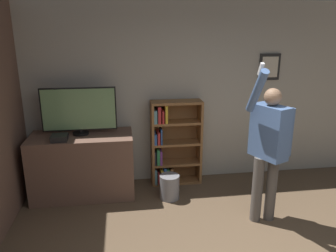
% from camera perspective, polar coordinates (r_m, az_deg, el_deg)
% --- Properties ---
extents(wall_back, '(7.08, 0.09, 2.70)m').
position_cam_1_polar(wall_back, '(5.02, 5.25, 5.64)').
color(wall_back, '#B2AD9E').
rests_on(wall_back, ground_plane).
extents(tv_ledge, '(1.40, 0.66, 0.89)m').
position_cam_1_polar(tv_ledge, '(4.81, -14.57, -6.64)').
color(tv_ledge, brown).
rests_on(tv_ledge, ground_plane).
extents(television, '(1.00, 0.22, 0.66)m').
position_cam_1_polar(television, '(4.61, -15.21, 2.62)').
color(television, black).
rests_on(television, tv_ledge).
extents(game_console, '(0.21, 0.20, 0.08)m').
position_cam_1_polar(game_console, '(4.51, -18.38, -1.96)').
color(game_console, black).
rests_on(game_console, tv_ledge).
extents(bookshelf, '(0.76, 0.28, 1.29)m').
position_cam_1_polar(bookshelf, '(4.96, 0.64, -3.20)').
color(bookshelf, brown).
rests_on(bookshelf, ground_plane).
extents(person, '(0.58, 0.56, 1.97)m').
position_cam_1_polar(person, '(4.01, 17.12, -2.96)').
color(person, '#56514C').
rests_on(person, ground_plane).
extents(waste_bin, '(0.28, 0.28, 0.35)m').
position_cam_1_polar(waste_bin, '(4.66, 0.27, -10.54)').
color(waste_bin, gray).
rests_on(waste_bin, ground_plane).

